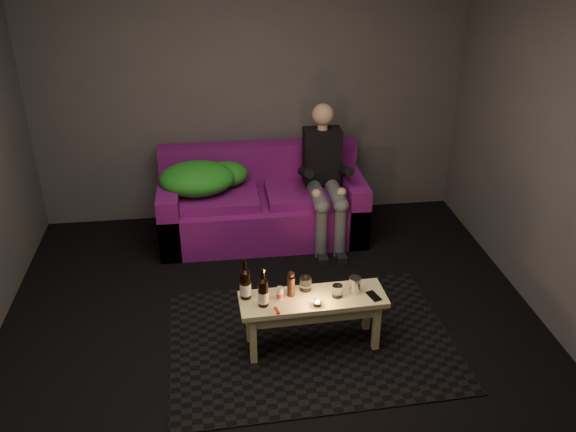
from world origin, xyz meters
The scene contains 17 objects.
floor centered at (0.00, 0.00, 0.00)m, with size 4.50×4.50×0.00m, color black.
room centered at (0.00, 0.47, 1.64)m, with size 4.50×4.50×4.50m.
rug centered at (0.25, 0.18, 0.00)m, with size 2.00×1.45×0.01m, color black.
sofa centered at (0.05, 1.81, 0.29)m, with size 1.85×0.83×0.79m.
green_blanket centered at (-0.48, 1.81, 0.60)m, with size 0.81×0.55×0.28m.
person centered at (0.60, 1.66, 0.64)m, with size 0.33×0.77×1.23m.
coffee_table centered at (0.25, 0.13, 0.34)m, with size 1.01×0.35×0.41m.
beer_bottle_a centered at (-0.21, 0.18, 0.52)m, with size 0.08×0.08×0.30m.
beer_bottle_b centered at (-0.10, 0.08, 0.51)m, with size 0.07×0.07×0.28m.
salt_shaker centered at (0.02, 0.13, 0.46)m, with size 0.04×0.04×0.09m, color silver.
pepper_mill centered at (0.10, 0.17, 0.48)m, with size 0.05×0.05×0.14m, color black.
tumbler_back centered at (0.21, 0.22, 0.46)m, with size 0.08×0.08×0.10m, color white.
tealight centered at (0.26, 0.03, 0.43)m, with size 0.05×0.05×0.04m.
tumbler_front centered at (0.41, 0.11, 0.45)m, with size 0.07×0.07×0.09m, color white.
steel_cup centered at (0.54, 0.15, 0.47)m, with size 0.08×0.08×0.11m, color #BABBC1.
smartphone centered at (0.66, 0.08, 0.41)m, with size 0.06×0.12×0.01m, color black.
red_lighter centered at (-0.01, 0.00, 0.41)m, with size 0.02×0.07×0.01m, color red.
Camera 1 is at (-0.36, -3.23, 2.80)m, focal length 38.00 mm.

